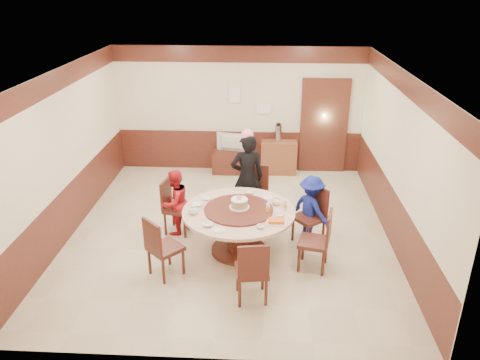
# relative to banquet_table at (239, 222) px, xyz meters

# --- Properties ---
(room) EXTENTS (6.00, 6.04, 2.84)m
(room) POSITION_rel_banquet_table_xyz_m (-0.19, 0.64, 0.55)
(room) COLOR beige
(room) RESTS_ON ground
(banquet_table) EXTENTS (1.79, 1.79, 0.78)m
(banquet_table) POSITION_rel_banquet_table_xyz_m (0.00, 0.00, 0.00)
(banquet_table) COLOR #4C1F17
(banquet_table) RESTS_ON ground
(chair_0) EXTENTS (0.62, 0.62, 0.97)m
(chair_0) POSITION_rel_banquet_table_xyz_m (1.17, 0.38, -0.23)
(chair_0) COLOR #4C1F17
(chair_0) RESTS_ON ground
(chair_1) EXTENTS (0.50, 0.51, 0.97)m
(chair_1) POSITION_rel_banquet_table_xyz_m (0.25, 1.23, -0.23)
(chair_1) COLOR #4C1F17
(chair_1) RESTS_ON ground
(chair_2) EXTENTS (0.53, 0.52, 0.97)m
(chair_2) POSITION_rel_banquet_table_xyz_m (-1.11, 0.60, -0.23)
(chair_2) COLOR #4C1F17
(chair_2) RESTS_ON ground
(chair_3) EXTENTS (0.62, 0.62, 0.97)m
(chair_3) POSITION_rel_banquet_table_xyz_m (-1.06, -0.71, -0.23)
(chair_3) COLOR #4C1F17
(chair_3) RESTS_ON ground
(chair_4) EXTENTS (0.50, 0.51, 0.97)m
(chair_4) POSITION_rel_banquet_table_xyz_m (0.25, -1.23, -0.23)
(chair_4) COLOR #4C1F17
(chair_4) RESTS_ON ground
(chair_5) EXTENTS (0.54, 0.53, 0.97)m
(chair_5) POSITION_rel_banquet_table_xyz_m (1.18, -0.41, -0.23)
(chair_5) COLOR #4C1F17
(chair_5) RESTS_ON ground
(person_standing) EXTENTS (0.67, 0.51, 1.64)m
(person_standing) POSITION_rel_banquet_table_xyz_m (0.09, 1.17, 0.28)
(person_standing) COLOR black
(person_standing) RESTS_ON ground
(person_red) EXTENTS (0.69, 0.72, 1.17)m
(person_red) POSITION_rel_banquet_table_xyz_m (-1.13, 0.57, 0.05)
(person_red) COLOR red
(person_red) RESTS_ON ground
(person_blue) EXTENTS (0.81, 0.85, 1.15)m
(person_blue) POSITION_rel_banquet_table_xyz_m (1.19, 0.48, 0.04)
(person_blue) COLOR navy
(person_blue) RESTS_ON ground
(birthday_cake) EXTENTS (0.33, 0.33, 0.22)m
(birthday_cake) POSITION_rel_banquet_table_xyz_m (0.01, 0.05, 0.32)
(birthday_cake) COLOR white
(birthday_cake) RESTS_ON banquet_table
(teapot_left) EXTENTS (0.17, 0.15, 0.13)m
(teapot_left) POSITION_rel_banquet_table_xyz_m (-0.70, -0.16, 0.28)
(teapot_left) COLOR white
(teapot_left) RESTS_ON banquet_table
(teapot_right) EXTENTS (0.17, 0.15, 0.13)m
(teapot_right) POSITION_rel_banquet_table_xyz_m (0.60, 0.23, 0.28)
(teapot_right) COLOR white
(teapot_right) RESTS_ON banquet_table
(bowl_0) EXTENTS (0.14, 0.14, 0.03)m
(bowl_0) POSITION_rel_banquet_table_xyz_m (-0.54, 0.36, 0.23)
(bowl_0) COLOR white
(bowl_0) RESTS_ON banquet_table
(bowl_1) EXTENTS (0.13, 0.13, 0.04)m
(bowl_1) POSITION_rel_banquet_table_xyz_m (0.36, -0.54, 0.24)
(bowl_1) COLOR white
(bowl_1) RESTS_ON banquet_table
(bowl_2) EXTENTS (0.16, 0.16, 0.04)m
(bowl_2) POSITION_rel_banquet_table_xyz_m (-0.43, -0.52, 0.24)
(bowl_2) COLOR white
(bowl_2) RESTS_ON banquet_table
(bowl_3) EXTENTS (0.12, 0.12, 0.04)m
(bowl_3) POSITION_rel_banquet_table_xyz_m (0.64, -0.17, 0.24)
(bowl_3) COLOR white
(bowl_3) RESTS_ON banquet_table
(bowl_4) EXTENTS (0.17, 0.17, 0.04)m
(bowl_4) POSITION_rel_banquet_table_xyz_m (-0.67, 0.13, 0.24)
(bowl_4) COLOR white
(bowl_4) RESTS_ON banquet_table
(bowl_5) EXTENTS (0.15, 0.15, 0.05)m
(bowl_5) POSITION_rel_banquet_table_xyz_m (0.15, 0.63, 0.24)
(bowl_5) COLOR white
(bowl_5) RESTS_ON banquet_table
(saucer_near) EXTENTS (0.18, 0.18, 0.01)m
(saucer_near) POSITION_rel_banquet_table_xyz_m (-0.25, -0.65, 0.22)
(saucer_near) COLOR white
(saucer_near) RESTS_ON banquet_table
(saucer_far) EXTENTS (0.18, 0.18, 0.01)m
(saucer_far) POSITION_rel_banquet_table_xyz_m (0.45, 0.50, 0.22)
(saucer_far) COLOR white
(saucer_far) RESTS_ON banquet_table
(shrimp_platter) EXTENTS (0.30, 0.20, 0.06)m
(shrimp_platter) POSITION_rel_banquet_table_xyz_m (0.59, -0.39, 0.24)
(shrimp_platter) COLOR white
(shrimp_platter) RESTS_ON banquet_table
(bottle_0) EXTENTS (0.06, 0.06, 0.16)m
(bottle_0) POSITION_rel_banquet_table_xyz_m (0.46, -0.06, 0.30)
(bottle_0) COLOR white
(bottle_0) RESTS_ON banquet_table
(bottle_1) EXTENTS (0.06, 0.06, 0.16)m
(bottle_1) POSITION_rel_banquet_table_xyz_m (0.73, 0.06, 0.30)
(bottle_1) COLOR white
(bottle_1) RESTS_ON banquet_table
(tv_stand) EXTENTS (0.85, 0.45, 0.50)m
(tv_stand) POSITION_rel_banquet_table_xyz_m (-0.36, 3.38, -0.28)
(tv_stand) COLOR #4C1F17
(tv_stand) RESTS_ON ground
(television) EXTENTS (0.72, 0.24, 0.41)m
(television) POSITION_rel_banquet_table_xyz_m (-0.36, 3.38, 0.17)
(television) COLOR gray
(television) RESTS_ON tv_stand
(side_cabinet) EXTENTS (0.80, 0.40, 0.75)m
(side_cabinet) POSITION_rel_banquet_table_xyz_m (0.72, 3.41, -0.16)
(side_cabinet) COLOR brown
(side_cabinet) RESTS_ON ground
(thermos) EXTENTS (0.15, 0.15, 0.38)m
(thermos) POSITION_rel_banquet_table_xyz_m (0.69, 3.41, 0.41)
(thermos) COLOR silver
(thermos) RESTS_ON side_cabinet
(notice_left) EXTENTS (0.25, 0.00, 0.35)m
(notice_left) POSITION_rel_banquet_table_xyz_m (-0.29, 3.58, 1.22)
(notice_left) COLOR white
(notice_left) RESTS_ON room
(notice_right) EXTENTS (0.30, 0.00, 0.22)m
(notice_right) POSITION_rel_banquet_table_xyz_m (0.36, 3.58, 0.92)
(notice_right) COLOR white
(notice_right) RESTS_ON room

